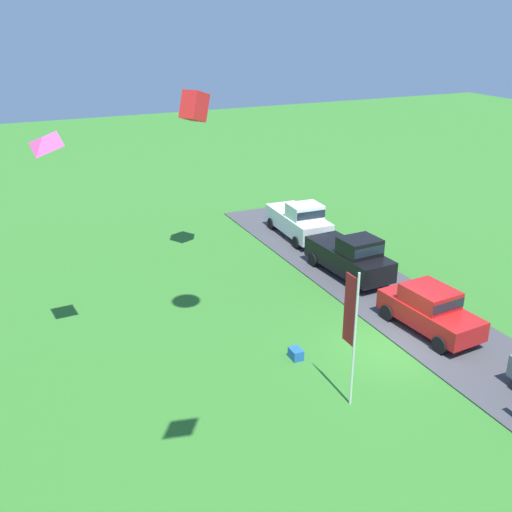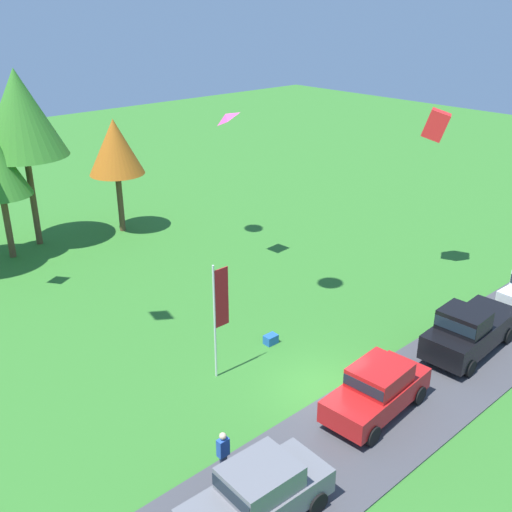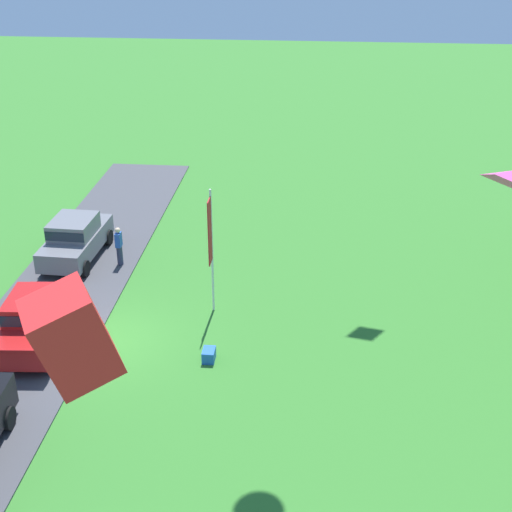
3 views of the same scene
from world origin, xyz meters
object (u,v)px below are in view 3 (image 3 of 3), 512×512
Objects in this scene: car_sedan_near_entrance at (37,318)px; cooler_box at (209,355)px; person_watching_sky at (119,246)px; car_sedan_by_flagpole at (75,237)px; kite_box_high_left at (72,337)px; flag_banner at (211,239)px.

cooler_box is at bearing 86.00° from car_sedan_near_entrance.
cooler_box is (6.40, 4.67, -0.68)m from person_watching_sky.
person_watching_sky is at bearing 80.06° from car_sedan_by_flagpole.
cooler_box is 0.42× the size of kite_box_high_left.
car_sedan_near_entrance is 8.08× the size of cooler_box.
car_sedan_near_entrance is at bearing 6.81° from car_sedan_by_flagpole.
flag_banner is at bearing 51.83° from person_watching_sky.
flag_banner is 8.47× the size of cooler_box.
car_sedan_by_flagpole is 0.99× the size of car_sedan_near_entrance.
car_sedan_near_entrance is 2.65× the size of person_watching_sky.
car_sedan_near_entrance is at bearing -65.02° from flag_banner.
flag_banner reaches higher than cooler_box.
car_sedan_by_flagpole is 9.47m from cooler_box.
car_sedan_by_flagpole is 0.94× the size of flag_banner.
car_sedan_by_flagpole reaches higher than person_watching_sky.
person_watching_sky is 1.28× the size of kite_box_high_left.
car_sedan_near_entrance reaches higher than cooler_box.
car_sedan_by_flagpole is at bearing -159.73° from kite_box_high_left.
cooler_box is at bearing 6.02° from flag_banner.
kite_box_high_left reaches higher than car_sedan_by_flagpole.
kite_box_high_left reaches higher than flag_banner.
person_watching_sky is at bearing -128.17° from flag_banner.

